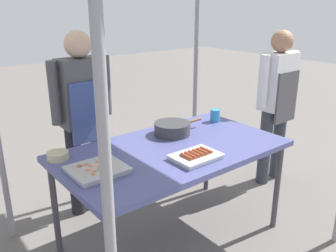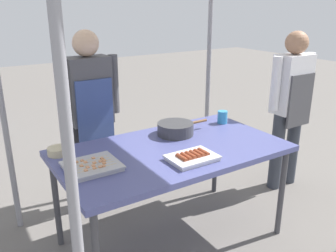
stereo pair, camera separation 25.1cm
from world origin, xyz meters
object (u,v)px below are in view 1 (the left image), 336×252
object	(u,v)px
stall_table	(172,155)
drink_cup_near_edge	(215,115)
condiment_bowl	(58,156)
tray_grilled_sausages	(196,156)
cooking_wok	(172,128)
customer_nearby	(277,96)
tray_meat_skewers	(97,170)
vendor_woman	(83,111)

from	to	relation	value
stall_table	drink_cup_near_edge	distance (m)	0.71
condiment_bowl	drink_cup_near_edge	world-z (taller)	drink_cup_near_edge
stall_table	tray_grilled_sausages	world-z (taller)	tray_grilled_sausages
stall_table	drink_cup_near_edge	xyz separation A→B (m)	(0.66, 0.23, 0.11)
cooking_wok	drink_cup_near_edge	distance (m)	0.49
drink_cup_near_edge	customer_nearby	world-z (taller)	customer_nearby
stall_table	drink_cup_near_edge	bearing A→B (deg)	19.48
stall_table	tray_meat_skewers	bearing A→B (deg)	-178.77
tray_meat_skewers	vendor_woman	xyz separation A→B (m)	(0.30, 0.79, 0.13)
drink_cup_near_edge	tray_meat_skewers	bearing A→B (deg)	-168.88
tray_grilled_sausages	condiment_bowl	xyz separation A→B (m)	(-0.71, 0.56, 0.00)
condiment_bowl	stall_table	bearing A→B (deg)	-23.99
cooking_wok	customer_nearby	world-z (taller)	customer_nearby
vendor_woman	customer_nearby	xyz separation A→B (m)	(1.69, -0.64, -0.02)
tray_meat_skewers	condiment_bowl	size ratio (longest dim) A/B	2.31
cooking_wok	customer_nearby	size ratio (longest dim) A/B	0.30
drink_cup_near_edge	vendor_woman	world-z (taller)	vendor_woman
tray_meat_skewers	cooking_wok	size ratio (longest dim) A/B	0.75
cooking_wok	condiment_bowl	bearing A→B (deg)	173.50
tray_grilled_sausages	condiment_bowl	distance (m)	0.90
tray_grilled_sausages	vendor_woman	world-z (taller)	vendor_woman
tray_meat_skewers	cooking_wok	bearing A→B (deg)	16.46
cooking_wok	drink_cup_near_edge	world-z (taller)	drink_cup_near_edge
tray_grilled_sausages	cooking_wok	bearing A→B (deg)	69.57
cooking_wok	vendor_woman	world-z (taller)	vendor_woman
drink_cup_near_edge	vendor_woman	xyz separation A→B (m)	(-0.95, 0.55, 0.09)
tray_grilled_sausages	cooking_wok	distance (m)	0.49
stall_table	customer_nearby	distance (m)	1.42
drink_cup_near_edge	customer_nearby	xyz separation A→B (m)	(0.74, -0.09, 0.07)
vendor_woman	condiment_bowl	bearing A→B (deg)	48.33
tray_grilled_sausages	customer_nearby	xyz separation A→B (m)	(1.39, 0.38, 0.10)
cooking_wok	vendor_woman	size ratio (longest dim) A/B	0.29
stall_table	cooking_wok	distance (m)	0.29
customer_nearby	vendor_woman	bearing A→B (deg)	159.21
condiment_bowl	customer_nearby	world-z (taller)	customer_nearby
tray_meat_skewers	vendor_woman	bearing A→B (deg)	69.11
stall_table	cooking_wok	xyz separation A→B (m)	(0.17, 0.21, 0.10)
stall_table	condiment_bowl	size ratio (longest dim) A/B	11.31
drink_cup_near_edge	tray_grilled_sausages	bearing A→B (deg)	-144.07
condiment_bowl	vendor_woman	world-z (taller)	vendor_woman
vendor_woman	cooking_wok	bearing A→B (deg)	129.40
stall_table	tray_meat_skewers	size ratio (longest dim) A/B	4.89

